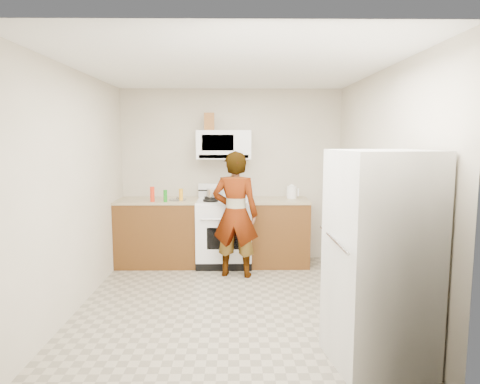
{
  "coord_description": "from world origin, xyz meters",
  "views": [
    {
      "loc": [
        0.06,
        -4.47,
        1.79
      ],
      "look_at": [
        0.11,
        0.55,
        1.16
      ],
      "focal_mm": 32.0,
      "sensor_mm": 36.0,
      "label": 1
    }
  ],
  "objects_px": {
    "saucepan": "(214,193)",
    "gas_range": "(224,231)",
    "kettle": "(292,192)",
    "microwave": "(224,145)",
    "fridge": "(380,260)",
    "person": "(235,214)"
  },
  "relations": [
    {
      "from": "person",
      "to": "kettle",
      "type": "bearing_deg",
      "value": -131.99
    },
    {
      "from": "microwave",
      "to": "kettle",
      "type": "distance_m",
      "value": 1.18
    },
    {
      "from": "saucepan",
      "to": "microwave",
      "type": "bearing_deg",
      "value": -7.49
    },
    {
      "from": "microwave",
      "to": "kettle",
      "type": "relative_size",
      "value": 4.48
    },
    {
      "from": "microwave",
      "to": "fridge",
      "type": "xyz_separation_m",
      "value": [
        1.28,
        -2.86,
        -0.85
      ]
    },
    {
      "from": "fridge",
      "to": "gas_range",
      "type": "bearing_deg",
      "value": 107.0
    },
    {
      "from": "kettle",
      "to": "saucepan",
      "type": "xyz_separation_m",
      "value": [
        -1.12,
        0.04,
        -0.01
      ]
    },
    {
      "from": "person",
      "to": "microwave",
      "type": "bearing_deg",
      "value": -66.27
    },
    {
      "from": "fridge",
      "to": "saucepan",
      "type": "height_order",
      "value": "fridge"
    },
    {
      "from": "gas_range",
      "to": "fridge",
      "type": "distance_m",
      "value": 3.04
    },
    {
      "from": "person",
      "to": "kettle",
      "type": "height_order",
      "value": "person"
    },
    {
      "from": "fridge",
      "to": "kettle",
      "type": "bearing_deg",
      "value": 88.21
    },
    {
      "from": "kettle",
      "to": "saucepan",
      "type": "bearing_deg",
      "value": 169.89
    },
    {
      "from": "gas_range",
      "to": "microwave",
      "type": "xyz_separation_m",
      "value": [
        0.0,
        0.13,
        1.21
      ]
    },
    {
      "from": "fridge",
      "to": "saucepan",
      "type": "relative_size",
      "value": 8.35
    },
    {
      "from": "gas_range",
      "to": "kettle",
      "type": "height_order",
      "value": "gas_range"
    },
    {
      "from": "microwave",
      "to": "kettle",
      "type": "bearing_deg",
      "value": -1.12
    },
    {
      "from": "fridge",
      "to": "kettle",
      "type": "relative_size",
      "value": 10.01
    },
    {
      "from": "gas_range",
      "to": "fridge",
      "type": "bearing_deg",
      "value": -64.86
    },
    {
      "from": "gas_range",
      "to": "person",
      "type": "distance_m",
      "value": 0.64
    },
    {
      "from": "kettle",
      "to": "fridge",
      "type": "bearing_deg",
      "value": -91.77
    },
    {
      "from": "saucepan",
      "to": "gas_range",
      "type": "bearing_deg",
      "value": -44.18
    }
  ]
}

